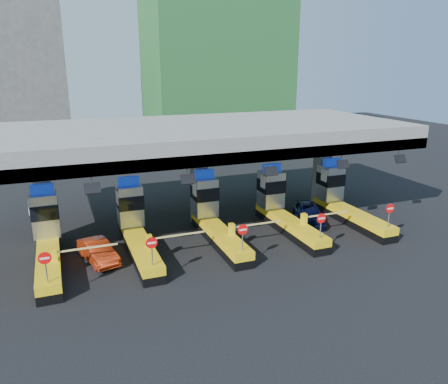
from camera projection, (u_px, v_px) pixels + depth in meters
name	position (u px, v px, depth m)	size (l,w,h in m)	color
ground	(214.00, 238.00, 28.41)	(120.00, 120.00, 0.00)	black
toll_canopy	(199.00, 138.00, 29.25)	(28.00, 12.09, 7.00)	slate
toll_lane_far_left	(47.00, 238.00, 24.79)	(4.43, 8.00, 4.16)	black
toll_lane_left	(135.00, 226.00, 26.53)	(4.43, 8.00, 4.16)	black
toll_lane_center	(212.00, 216.00, 28.27)	(4.43, 8.00, 4.16)	black
toll_lane_right	(281.00, 207.00, 30.00)	(4.43, 8.00, 4.16)	black
toll_lane_far_right	(342.00, 200.00, 31.74)	(4.43, 8.00, 4.16)	black
bg_building_scaffold	(216.00, 39.00, 57.26)	(18.00, 12.00, 28.00)	#1E5926
bg_building_concrete	(5.00, 80.00, 53.21)	(14.00, 10.00, 18.00)	#4C4C49
van	(309.00, 213.00, 30.95)	(1.70, 4.21, 1.44)	black
red_car	(98.00, 251.00, 24.88)	(1.28, 3.66, 1.21)	#9F270C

